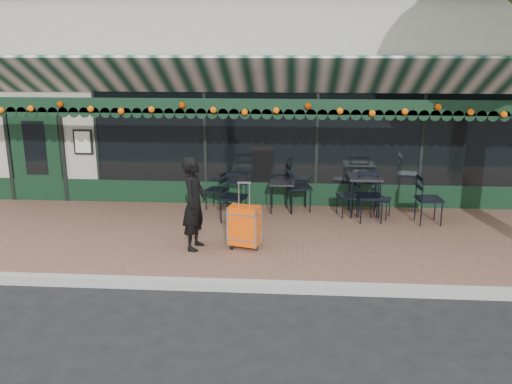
# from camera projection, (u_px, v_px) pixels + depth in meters

# --- Properties ---
(ground) EXTENTS (80.00, 80.00, 0.00)m
(ground) POSITION_uv_depth(u_px,v_px,m) (231.00, 288.00, 8.20)
(ground) COLOR black
(ground) RESTS_ON ground
(sidewalk) EXTENTS (18.00, 4.00, 0.15)m
(sidewalk) POSITION_uv_depth(u_px,v_px,m) (243.00, 238.00, 10.10)
(sidewalk) COLOR brown
(sidewalk) RESTS_ON ground
(curb) EXTENTS (18.00, 0.16, 0.15)m
(curb) POSITION_uv_depth(u_px,v_px,m) (230.00, 285.00, 8.10)
(curb) COLOR #9E9E99
(curb) RESTS_ON ground
(restaurant_building) EXTENTS (12.00, 9.60, 4.50)m
(restaurant_building) POSITION_uv_depth(u_px,v_px,m) (262.00, 92.00, 15.14)
(restaurant_building) COLOR #A69E90
(restaurant_building) RESTS_ON ground
(woman) EXTENTS (0.47, 0.64, 1.61)m
(woman) POSITION_uv_depth(u_px,v_px,m) (194.00, 204.00, 9.18)
(woman) COLOR black
(woman) RESTS_ON sidewalk
(suitcase) EXTENTS (0.57, 0.40, 1.17)m
(suitcase) POSITION_uv_depth(u_px,v_px,m) (244.00, 226.00, 9.29)
(suitcase) COLOR #F34E07
(suitcase) RESTS_ON sidewalk
(cafe_table_a) EXTENTS (0.67, 0.67, 0.82)m
(cafe_table_a) POSITION_uv_depth(u_px,v_px,m) (365.00, 180.00, 11.05)
(cafe_table_a) COLOR black
(cafe_table_a) RESTS_ON sidewalk
(cafe_table_b) EXTENTS (0.51, 0.51, 0.63)m
(cafe_table_b) POSITION_uv_depth(u_px,v_px,m) (282.00, 185.00, 11.32)
(cafe_table_b) COLOR black
(cafe_table_b) RESTS_ON sidewalk
(chair_a_left) EXTENTS (0.52, 0.52, 0.84)m
(chair_a_left) POSITION_uv_depth(u_px,v_px,m) (348.00, 196.00, 11.06)
(chair_a_left) COLOR black
(chair_a_left) RESTS_ON sidewalk
(chair_a_right) EXTENTS (0.49, 0.49, 0.76)m
(chair_a_right) POSITION_uv_depth(u_px,v_px,m) (381.00, 199.00, 10.96)
(chair_a_right) COLOR black
(chair_a_right) RESTS_ON sidewalk
(chair_a_front) EXTENTS (0.53, 0.53, 0.99)m
(chair_a_front) POSITION_uv_depth(u_px,v_px,m) (370.00, 197.00, 10.71)
(chair_a_front) COLOR black
(chair_a_front) RESTS_ON sidewalk
(chair_a_extra) EXTENTS (0.52, 0.52, 0.96)m
(chair_a_extra) POSITION_uv_depth(u_px,v_px,m) (429.00, 200.00, 10.58)
(chair_a_extra) COLOR black
(chair_a_extra) RESTS_ON sidewalk
(chair_b_left) EXTENTS (0.53, 0.53, 0.83)m
(chair_b_left) POSITION_uv_depth(u_px,v_px,m) (217.00, 190.00, 11.51)
(chair_b_left) COLOR black
(chair_b_left) RESTS_ON sidewalk
(chair_b_right) EXTENTS (0.60, 0.60, 1.01)m
(chair_b_right) POSITION_uv_depth(u_px,v_px,m) (299.00, 187.00, 11.39)
(chair_b_right) COLOR black
(chair_b_right) RESTS_ON sidewalk
(chair_b_front) EXTENTS (0.58, 0.58, 0.96)m
(chair_b_front) POSITION_uv_depth(u_px,v_px,m) (234.00, 198.00, 10.70)
(chair_b_front) COLOR black
(chair_b_front) RESTS_ON sidewalk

